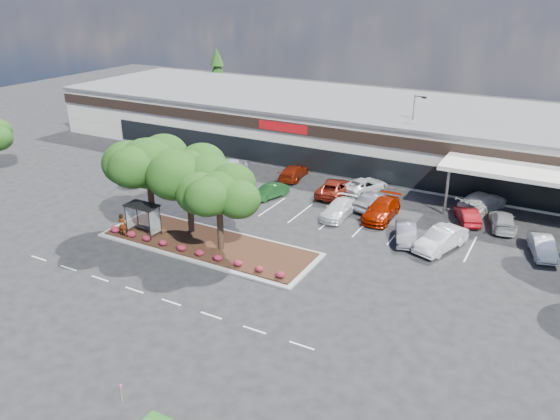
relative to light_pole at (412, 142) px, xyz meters
The scene contains 31 objects.
ground 29.18m from the light_pole, 104.39° to the right, with size 160.00×160.00×0.00m, color black.
retail_store 9.27m from the light_pole, 140.40° to the left, with size 80.40×25.20×6.25m.
landscape_island 25.99m from the light_pole, 110.93° to the right, with size 18.00×6.00×0.26m.
lane_markings 19.45m from the light_pole, 112.61° to the right, with size 33.12×20.06×0.01m.
shrub_row 27.89m from the light_pole, 109.38° to the right, with size 17.00×0.80×0.50m, color maroon, non-canonical shape.
bus_shelter 29.10m from the light_pole, 120.37° to the right, with size 2.75×1.55×2.59m.
island_tree_west 27.99m from the light_pole, 122.86° to the right, with size 7.20×7.20×7.89m, color #16340D, non-canonical shape.
island_tree_mid 25.63m from the light_pole, 117.12° to the right, with size 6.60×6.60×7.32m, color #16340D, non-canonical shape.
island_tree_east 25.50m from the light_pole, 107.54° to the right, with size 5.80×5.80×6.50m, color #16340D, non-canonical shape.
conifer_north_west 41.32m from the light_pole, 154.19° to the left, with size 4.40×4.40×10.00m, color #16340D.
person_waiting 30.89m from the light_pole, 121.24° to the right, with size 0.71×0.47×1.95m, color #594C47.
light_pole is the anchor object (origin of this frame).
survey_stake 40.63m from the light_pole, 93.71° to the right, with size 0.07×0.14×1.06m.
car_0 28.82m from the light_pole, 148.78° to the right, with size 2.39×5.18×1.44m, color black.
car_1 21.43m from the light_pole, 139.27° to the right, with size 1.61×4.62×1.52m, color #67320B.
car_2 21.63m from the light_pole, 137.06° to the right, with size 2.46×5.32×1.48m, color black.
car_3 16.44m from the light_pole, 128.52° to the right, with size 1.41×4.05×1.33m, color #184A1C.
car_4 14.18m from the light_pole, 99.90° to the right, with size 2.00×4.91×1.43m, color white.
car_5 12.52m from the light_pole, 84.75° to the right, with size 2.29×5.63×1.63m, color #8E1700.
car_6 16.54m from the light_pole, 74.43° to the right, with size 1.55×4.44×1.46m, color #5B5A63.
car_7 17.58m from the light_pole, 65.45° to the right, with size 1.81×5.20×1.71m, color silver.
car_8 19.57m from the light_pole, 42.33° to the right, with size 1.49×4.28×1.41m, color silver.
car_9 22.10m from the light_pole, 155.51° to the right, with size 2.33×5.05×1.40m, color #B3B9BF.
car_10 19.32m from the light_pole, 154.66° to the right, with size 2.31×5.67×1.65m, color #B7BAC4.
car_11 12.84m from the light_pole, 148.63° to the right, with size 2.07×5.10×1.48m, color maroon.
car_12 10.64m from the light_pole, 118.04° to the right, with size 2.59×5.62×1.56m, color maroon.
car_13 7.83m from the light_pole, 110.24° to the right, with size 2.39×5.19×1.44m, color white.
car_14 10.87m from the light_pole, 90.48° to the right, with size 1.67×4.79×1.58m, color #585760.
car_15 12.71m from the light_pole, 49.70° to the right, with size 1.46×4.19×1.38m, color maroon.
car_16 10.86m from the light_pole, 34.68° to the right, with size 2.41×5.92×1.72m, color silver.
car_17 14.58m from the light_pole, 40.26° to the right, with size 1.94×4.78×1.39m, color #BCBCBC.
Camera 1 is at (21.84, -27.44, 19.42)m, focal length 35.00 mm.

